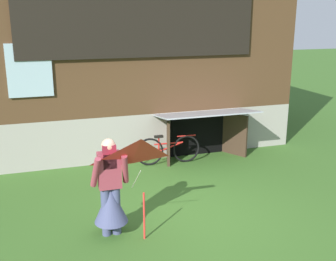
# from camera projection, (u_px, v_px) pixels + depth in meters

# --- Properties ---
(ground_plane) EXTENTS (60.00, 60.00, 0.00)m
(ground_plane) POSITION_uv_depth(u_px,v_px,m) (187.00, 216.00, 7.06)
(ground_plane) COLOR #386023
(log_house) EXTENTS (7.85, 5.71, 4.82)m
(log_house) POSITION_uv_depth(u_px,v_px,m) (120.00, 49.00, 11.26)
(log_house) COLOR #9E998E
(log_house) RESTS_ON ground_plane
(person) EXTENTS (0.61, 0.52, 1.56)m
(person) POSITION_uv_depth(u_px,v_px,m) (110.00, 195.00, 6.30)
(person) COLOR #474C75
(person) RESTS_ON ground_plane
(kite) EXTENTS (0.92, 0.95, 1.56)m
(kite) POSITION_uv_depth(u_px,v_px,m) (142.00, 168.00, 5.74)
(kite) COLOR red
(kite) RESTS_ON ground_plane
(bicycle_red) EXTENTS (1.52, 0.13, 0.69)m
(bicycle_red) POSITION_uv_depth(u_px,v_px,m) (168.00, 150.00, 9.45)
(bicycle_red) COLOR black
(bicycle_red) RESTS_ON ground_plane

